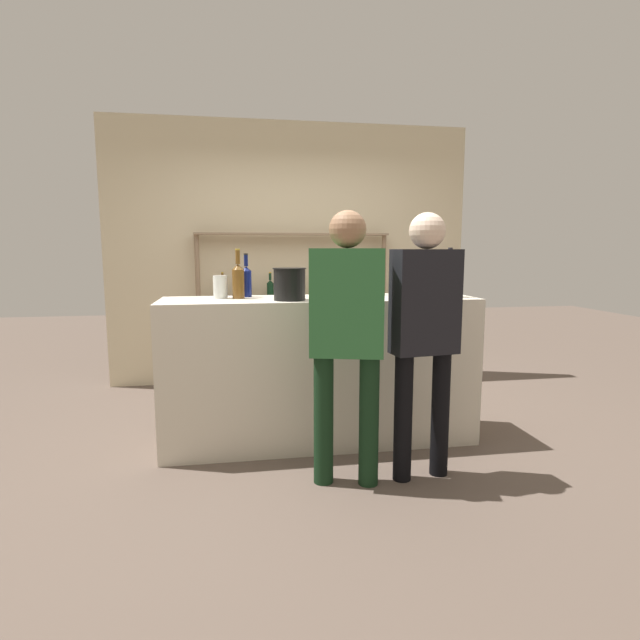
{
  "coord_description": "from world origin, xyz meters",
  "views": [
    {
      "loc": [
        -0.61,
        -3.61,
        1.45
      ],
      "look_at": [
        0.0,
        0.0,
        0.93
      ],
      "focal_mm": 28.0,
      "sensor_mm": 36.0,
      "label": 1
    }
  ],
  "objects_px": {
    "wine_glass": "(425,280)",
    "ice_bucket": "(290,284)",
    "counter_bottle_2": "(238,280)",
    "customer_right": "(425,324)",
    "customer_center": "(347,327)",
    "counter_bottle_5": "(440,279)",
    "cork_jar": "(220,287)",
    "counter_bottle_4": "(246,280)",
    "counter_bottle_3": "(368,276)",
    "counter_bottle_1": "(449,277)",
    "counter_bottle_0": "(413,278)"
  },
  "relations": [
    {
      "from": "wine_glass",
      "to": "ice_bucket",
      "type": "height_order",
      "value": "ice_bucket"
    },
    {
      "from": "counter_bottle_2",
      "to": "wine_glass",
      "type": "relative_size",
      "value": 2.22
    },
    {
      "from": "customer_right",
      "to": "customer_center",
      "type": "relative_size",
      "value": 1.0
    },
    {
      "from": "counter_bottle_5",
      "to": "customer_center",
      "type": "height_order",
      "value": "customer_center"
    },
    {
      "from": "cork_jar",
      "to": "counter_bottle_4",
      "type": "bearing_deg",
      "value": 22.58
    },
    {
      "from": "ice_bucket",
      "to": "customer_right",
      "type": "xyz_separation_m",
      "value": [
        0.77,
        -0.59,
        -0.22
      ]
    },
    {
      "from": "counter_bottle_4",
      "to": "wine_glass",
      "type": "xyz_separation_m",
      "value": [
        1.35,
        -0.15,
        -0.0
      ]
    },
    {
      "from": "wine_glass",
      "to": "customer_right",
      "type": "bearing_deg",
      "value": -110.92
    },
    {
      "from": "counter_bottle_3",
      "to": "ice_bucket",
      "type": "relative_size",
      "value": 1.54
    },
    {
      "from": "counter_bottle_2",
      "to": "counter_bottle_3",
      "type": "bearing_deg",
      "value": 7.87
    },
    {
      "from": "counter_bottle_1",
      "to": "customer_right",
      "type": "distance_m",
      "value": 0.81
    },
    {
      "from": "customer_center",
      "to": "counter_bottle_5",
      "type": "bearing_deg",
      "value": -33.67
    },
    {
      "from": "counter_bottle_0",
      "to": "ice_bucket",
      "type": "height_order",
      "value": "counter_bottle_0"
    },
    {
      "from": "counter_bottle_1",
      "to": "counter_bottle_4",
      "type": "height_order",
      "value": "counter_bottle_1"
    },
    {
      "from": "customer_right",
      "to": "customer_center",
      "type": "bearing_deg",
      "value": 83.17
    },
    {
      "from": "wine_glass",
      "to": "customer_center",
      "type": "height_order",
      "value": "customer_center"
    },
    {
      "from": "counter_bottle_1",
      "to": "counter_bottle_2",
      "type": "height_order",
      "value": "counter_bottle_1"
    },
    {
      "from": "counter_bottle_4",
      "to": "counter_bottle_5",
      "type": "xyz_separation_m",
      "value": [
        1.51,
        -0.07,
        -0.0
      ]
    },
    {
      "from": "wine_glass",
      "to": "counter_bottle_5",
      "type": "bearing_deg",
      "value": 25.78
    },
    {
      "from": "counter_bottle_0",
      "to": "counter_bottle_2",
      "type": "xyz_separation_m",
      "value": [
        -1.29,
        0.1,
        -0.0
      ]
    },
    {
      "from": "counter_bottle_0",
      "to": "customer_center",
      "type": "height_order",
      "value": "customer_center"
    },
    {
      "from": "counter_bottle_5",
      "to": "customer_right",
      "type": "xyz_separation_m",
      "value": [
        -0.44,
        -0.82,
        -0.23
      ]
    },
    {
      "from": "counter_bottle_5",
      "to": "wine_glass",
      "type": "xyz_separation_m",
      "value": [
        -0.15,
        -0.07,
        0.0
      ]
    },
    {
      "from": "counter_bottle_5",
      "to": "counter_bottle_1",
      "type": "bearing_deg",
      "value": -90.99
    },
    {
      "from": "counter_bottle_5",
      "to": "customer_center",
      "type": "bearing_deg",
      "value": -138.41
    },
    {
      "from": "counter_bottle_4",
      "to": "counter_bottle_5",
      "type": "height_order",
      "value": "counter_bottle_5"
    },
    {
      "from": "ice_bucket",
      "to": "cork_jar",
      "type": "distance_m",
      "value": 0.53
    },
    {
      "from": "cork_jar",
      "to": "counter_bottle_2",
      "type": "bearing_deg",
      "value": -16.78
    },
    {
      "from": "customer_right",
      "to": "customer_center",
      "type": "xyz_separation_m",
      "value": [
        -0.49,
        -0.01,
        -0.0
      ]
    },
    {
      "from": "counter_bottle_1",
      "to": "counter_bottle_0",
      "type": "bearing_deg",
      "value": 172.33
    },
    {
      "from": "counter_bottle_3",
      "to": "cork_jar",
      "type": "xyz_separation_m",
      "value": [
        -1.14,
        -0.1,
        -0.06
      ]
    },
    {
      "from": "counter_bottle_4",
      "to": "ice_bucket",
      "type": "bearing_deg",
      "value": -45.54
    },
    {
      "from": "customer_right",
      "to": "counter_bottle_2",
      "type": "bearing_deg",
      "value": 47.92
    },
    {
      "from": "counter_bottle_4",
      "to": "ice_bucket",
      "type": "xyz_separation_m",
      "value": [
        0.29,
        -0.3,
        -0.01
      ]
    },
    {
      "from": "counter_bottle_0",
      "to": "customer_right",
      "type": "xyz_separation_m",
      "value": [
        -0.16,
        -0.67,
        -0.24
      ]
    },
    {
      "from": "counter_bottle_2",
      "to": "customer_center",
      "type": "distance_m",
      "value": 1.04
    },
    {
      "from": "counter_bottle_4",
      "to": "customer_right",
      "type": "xyz_separation_m",
      "value": [
        1.07,
        -0.89,
        -0.23
      ]
    },
    {
      "from": "counter_bottle_3",
      "to": "customer_right",
      "type": "distance_m",
      "value": 0.95
    },
    {
      "from": "counter_bottle_0",
      "to": "customer_right",
      "type": "distance_m",
      "value": 0.73
    },
    {
      "from": "counter_bottle_0",
      "to": "ice_bucket",
      "type": "xyz_separation_m",
      "value": [
        -0.94,
        -0.08,
        -0.03
      ]
    },
    {
      "from": "counter_bottle_1",
      "to": "customer_center",
      "type": "bearing_deg",
      "value": -145.46
    },
    {
      "from": "counter_bottle_2",
      "to": "customer_center",
      "type": "relative_size",
      "value": 0.21
    },
    {
      "from": "counter_bottle_3",
      "to": "customer_center",
      "type": "bearing_deg",
      "value": -112.0
    },
    {
      "from": "counter_bottle_5",
      "to": "cork_jar",
      "type": "relative_size",
      "value": 1.97
    },
    {
      "from": "counter_bottle_0",
      "to": "counter_bottle_3",
      "type": "relative_size",
      "value": 0.96
    },
    {
      "from": "counter_bottle_5",
      "to": "customer_right",
      "type": "bearing_deg",
      "value": -118.12
    },
    {
      "from": "ice_bucket",
      "to": "customer_right",
      "type": "relative_size",
      "value": 0.14
    },
    {
      "from": "customer_right",
      "to": "customer_center",
      "type": "height_order",
      "value": "customer_center"
    },
    {
      "from": "counter_bottle_2",
      "to": "ice_bucket",
      "type": "xyz_separation_m",
      "value": [
        0.35,
        -0.18,
        -0.02
      ]
    },
    {
      "from": "counter_bottle_0",
      "to": "counter_bottle_5",
      "type": "xyz_separation_m",
      "value": [
        0.27,
        0.15,
        -0.02
      ]
    }
  ]
}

